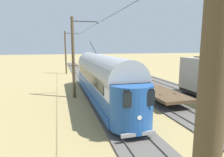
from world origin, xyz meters
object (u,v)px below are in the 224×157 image
(catenary_pole_foreground, at_px, (66,52))
(catenary_pole_mid_far, at_px, (213,143))
(vintage_streetcar, at_px, (101,76))
(catenary_pole_mid_near, at_px, (74,57))
(flatcar_far_siding, at_px, (143,85))

(catenary_pole_foreground, distance_m, catenary_pole_mid_far, 35.21)
(vintage_streetcar, distance_m, catenary_pole_mid_near, 3.32)
(catenary_pole_foreground, xyz_separation_m, catenary_pole_mid_far, (0.00, 35.21, 0.00))
(catenary_pole_foreground, relative_size, catenary_pole_mid_far, 1.00)
(vintage_streetcar, distance_m, catenary_pole_mid_far, 16.43)
(flatcar_far_siding, distance_m, catenary_pole_mid_near, 8.10)
(vintage_streetcar, height_order, catenary_pole_mid_near, catenary_pole_mid_near)
(catenary_pole_foreground, bearing_deg, catenary_pole_mid_near, 90.00)
(vintage_streetcar, height_order, flatcar_far_siding, vintage_streetcar)
(vintage_streetcar, bearing_deg, catenary_pole_foreground, -82.88)
(vintage_streetcar, height_order, catenary_pole_foreground, catenary_pole_foreground)
(vintage_streetcar, xyz_separation_m, catenary_pole_mid_near, (2.38, -1.45, 1.80))
(catenary_pole_foreground, bearing_deg, catenary_pole_mid_far, 90.00)
(catenary_pole_foreground, distance_m, catenary_pole_mid_near, 17.61)
(flatcar_far_siding, bearing_deg, vintage_streetcar, 18.26)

